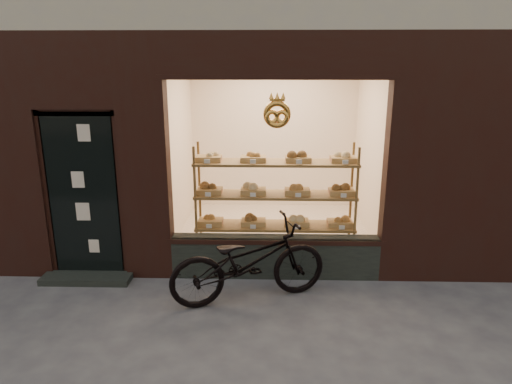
{
  "coord_description": "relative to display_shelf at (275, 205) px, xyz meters",
  "views": [
    {
      "loc": [
        0.35,
        -3.45,
        2.74
      ],
      "look_at": [
        0.2,
        2.0,
        1.19
      ],
      "focal_mm": 32.0,
      "sensor_mm": 36.0,
      "label": 1
    }
  ],
  "objects": [
    {
      "name": "bicycle",
      "position": [
        -0.32,
        -1.07,
        -0.37
      ],
      "size": [
        1.99,
        1.22,
        0.99
      ],
      "primitive_type": "imported",
      "rotation": [
        0.0,
        0.0,
        1.89
      ],
      "color": "black",
      "rests_on": "ground"
    },
    {
      "name": "display_shelf",
      "position": [
        0.0,
        0.0,
        0.0
      ],
      "size": [
        2.2,
        0.45,
        1.7
      ],
      "color": "olive",
      "rests_on": "ground"
    },
    {
      "name": "ground",
      "position": [
        -0.45,
        -2.55,
        -0.86
      ],
      "size": [
        90.0,
        90.0,
        0.0
      ],
      "primitive_type": "plane",
      "color": "#3E3D42"
    }
  ]
}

